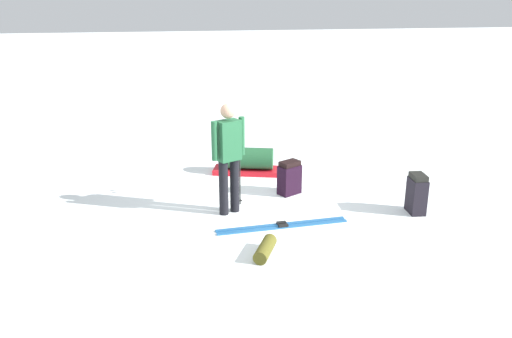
% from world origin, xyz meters
% --- Properties ---
extents(ground_plane, '(80.00, 80.00, 0.00)m').
position_xyz_m(ground_plane, '(0.00, 0.00, 0.00)').
color(ground_plane, white).
extents(skier_standing, '(0.35, 0.52, 1.70)m').
position_xyz_m(skier_standing, '(-0.06, -0.40, 0.95)').
color(skier_standing, black).
rests_on(skier_standing, ground_plane).
extents(ski_pair_near, '(0.29, 1.95, 0.05)m').
position_xyz_m(ski_pair_near, '(0.58, 0.28, 0.01)').
color(ski_pair_near, '#25619E').
rests_on(ski_pair_near, ground_plane).
extents(backpack_large_dark, '(0.37, 0.43, 0.57)m').
position_xyz_m(backpack_large_dark, '(-0.66, 0.69, 0.28)').
color(backpack_large_dark, black).
rests_on(backpack_large_dark, ground_plane).
extents(backpack_bright, '(0.35, 0.25, 0.62)m').
position_xyz_m(backpack_bright, '(0.46, 2.41, 0.30)').
color(backpack_bright, black).
rests_on(backpack_bright, ground_plane).
extents(ski_poles_planted_near, '(0.17, 0.10, 1.32)m').
position_xyz_m(ski_poles_planted_near, '(-0.41, -0.21, 0.73)').
color(ski_poles_planted_near, '#242625').
rests_on(ski_poles_planted_near, ground_plane).
extents(gear_sled, '(0.79, 1.37, 0.49)m').
position_xyz_m(gear_sled, '(-1.83, 0.19, 0.22)').
color(gear_sled, red).
rests_on(gear_sled, ground_plane).
extents(sleeping_mat_rolled, '(0.57, 0.40, 0.18)m').
position_xyz_m(sleeping_mat_rolled, '(1.40, -0.14, 0.09)').
color(sleeping_mat_rolled, brown).
rests_on(sleeping_mat_rolled, ground_plane).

